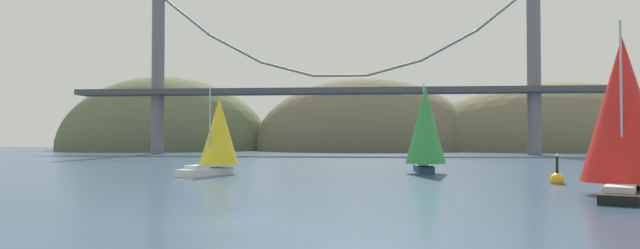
% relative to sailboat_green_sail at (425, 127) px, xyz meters
% --- Properties ---
extents(ground_plane, '(360.00, 360.00, 0.00)m').
position_rel_sailboat_green_sail_xyz_m(ground_plane, '(-11.63, -32.93, -4.70)').
color(ground_plane, '#2D4760').
extents(headland_right, '(85.99, 44.00, 38.83)m').
position_rel_sailboat_green_sail_xyz_m(headland_right, '(48.37, 102.07, -4.70)').
color(headland_right, '#6B664C').
rests_on(headland_right, ground_plane).
extents(headland_center, '(65.28, 44.00, 42.39)m').
position_rel_sailboat_green_sail_xyz_m(headland_center, '(-6.63, 102.07, -4.70)').
color(headland_center, '#6B664C').
rests_on(headland_center, ground_plane).
extents(headland_left, '(64.41, 44.00, 44.04)m').
position_rel_sailboat_green_sail_xyz_m(headland_left, '(-66.63, 102.07, -4.70)').
color(headland_left, '#5B6647').
rests_on(headland_left, ground_plane).
extents(suspension_bridge, '(118.11, 6.00, 36.29)m').
position_rel_sailboat_green_sail_xyz_m(suspension_bridge, '(-11.63, 62.07, 10.95)').
color(suspension_bridge, slate).
rests_on(suspension_bridge, ground_plane).
extents(sailboat_green_sail, '(4.06, 7.43, 9.32)m').
position_rel_sailboat_green_sail_xyz_m(sailboat_green_sail, '(0.00, 0.00, 0.00)').
color(sailboat_green_sail, navy).
rests_on(sailboat_green_sail, ground_plane).
extents(sailboat_red_spinnaker, '(7.15, 9.47, 10.77)m').
position_rel_sailboat_green_sail_xyz_m(sailboat_red_spinnaker, '(10.09, -20.35, 0.56)').
color(sailboat_red_spinnaker, black).
rests_on(sailboat_red_spinnaker, ground_plane).
extents(sailboat_yellow_sail, '(5.59, 7.57, 8.58)m').
position_rel_sailboat_green_sail_xyz_m(sailboat_yellow_sail, '(-20.69, -3.11, -0.76)').
color(sailboat_yellow_sail, white).
rests_on(sailboat_yellow_sail, ground_plane).
extents(sailboat_orange_sail, '(10.32, 7.30, 10.74)m').
position_rel_sailboat_green_sail_xyz_m(sailboat_orange_sail, '(24.08, 10.66, 0.18)').
color(sailboat_orange_sail, white).
rests_on(sailboat_orange_sail, ground_plane).
extents(channel_buoy, '(1.10, 1.10, 2.64)m').
position_rel_sailboat_green_sail_xyz_m(channel_buoy, '(9.09, -11.39, -4.33)').
color(channel_buoy, gold).
rests_on(channel_buoy, ground_plane).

